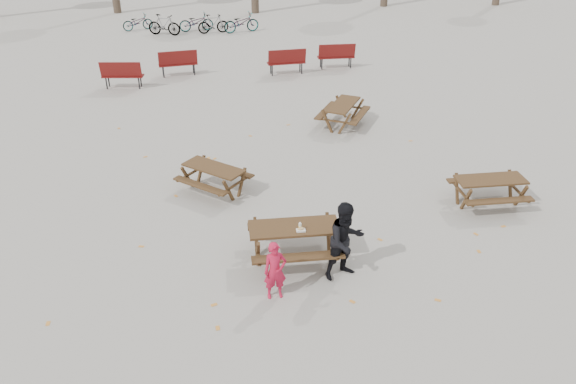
{
  "coord_description": "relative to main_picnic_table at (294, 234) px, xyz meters",
  "views": [
    {
      "loc": [
        -1.28,
        -9.29,
        6.76
      ],
      "look_at": [
        0.0,
        1.0,
        1.0
      ],
      "focal_mm": 35.0,
      "sensor_mm": 36.0,
      "label": 1
    }
  ],
  "objects": [
    {
      "name": "picnic_table_far",
      "position": [
        2.46,
        6.9,
        -0.23
      ],
      "size": [
        1.98,
        2.1,
        0.71
      ],
      "primitive_type": null,
      "rotation": [
        0.0,
        0.0,
        1.05
      ],
      "color": "#3D2816",
      "rests_on": "ground"
    },
    {
      "name": "food_tray",
      "position": [
        0.1,
        -0.19,
        0.21
      ],
      "size": [
        0.18,
        0.11,
        0.03
      ],
      "primitive_type": "cube",
      "color": "white",
      "rests_on": "main_picnic_table"
    },
    {
      "name": "adult",
      "position": [
        0.89,
        -0.67,
        0.22
      ],
      "size": [
        0.95,
        0.85,
        1.6
      ],
      "primitive_type": "imported",
      "rotation": [
        0.0,
        0.0,
        0.37
      ],
      "color": "black",
      "rests_on": "ground"
    },
    {
      "name": "bread_roll",
      "position": [
        0.1,
        -0.19,
        0.25
      ],
      "size": [
        0.14,
        0.06,
        0.05
      ],
      "primitive_type": "ellipsoid",
      "color": "tan",
      "rests_on": "food_tray"
    },
    {
      "name": "park_bench_row",
      "position": [
        -0.72,
        12.46,
        -0.07
      ],
      "size": [
        9.91,
        2.11,
        1.03
      ],
      "color": "maroon",
      "rests_on": "ground"
    },
    {
      "name": "soda_bottle",
      "position": [
        0.1,
        -0.14,
        0.26
      ],
      "size": [
        0.07,
        0.07,
        0.17
      ],
      "color": "silver",
      "rests_on": "main_picnic_table"
    },
    {
      "name": "fallen_leaves",
      "position": [
        0.5,
        2.5,
        -0.58
      ],
      "size": [
        11.0,
        11.0,
        0.01
      ],
      "primitive_type": null,
      "color": "orange",
      "rests_on": "ground"
    },
    {
      "name": "ground",
      "position": [
        0.0,
        0.0,
        -0.59
      ],
      "size": [
        80.0,
        80.0,
        0.0
      ],
      "primitive_type": "plane",
      "color": "gray",
      "rests_on": "ground"
    },
    {
      "name": "child",
      "position": [
        -0.5,
        -1.14,
        -0.01
      ],
      "size": [
        0.45,
        0.33,
        1.16
      ],
      "primitive_type": "imported",
      "rotation": [
        0.0,
        0.0,
        0.12
      ],
      "color": "#BE1738",
      "rests_on": "ground"
    },
    {
      "name": "picnic_table_east",
      "position": [
        4.85,
        1.6,
        -0.24
      ],
      "size": [
        1.61,
        1.3,
        0.69
      ],
      "primitive_type": null,
      "rotation": [
        0.0,
        0.0,
        0.01
      ],
      "color": "#3D2816",
      "rests_on": "ground"
    },
    {
      "name": "main_picnic_table",
      "position": [
        0.0,
        0.0,
        0.0
      ],
      "size": [
        1.8,
        1.45,
        0.78
      ],
      "color": "#3D2816",
      "rests_on": "ground"
    },
    {
      "name": "picnic_table_north",
      "position": [
        -1.57,
        3.06,
        -0.25
      ],
      "size": [
        2.0,
        1.96,
        0.67
      ],
      "primitive_type": null,
      "rotation": [
        0.0,
        0.0,
        -0.7
      ],
      "color": "#3D2816",
      "rests_on": "ground"
    },
    {
      "name": "bicycle_row",
      "position": [
        -2.37,
        20.02,
        -0.12
      ],
      "size": [
        7.06,
        2.3,
        1.01
      ],
      "color": "black",
      "rests_on": "ground"
    }
  ]
}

